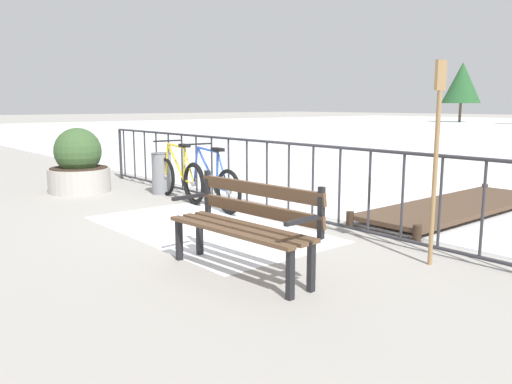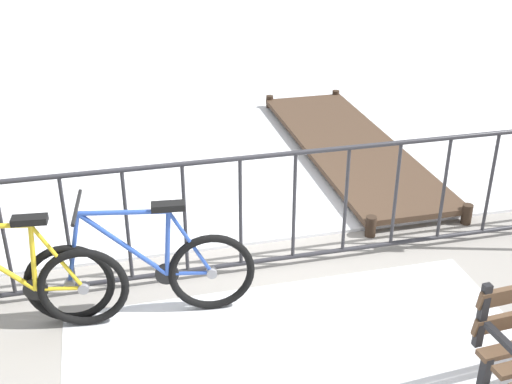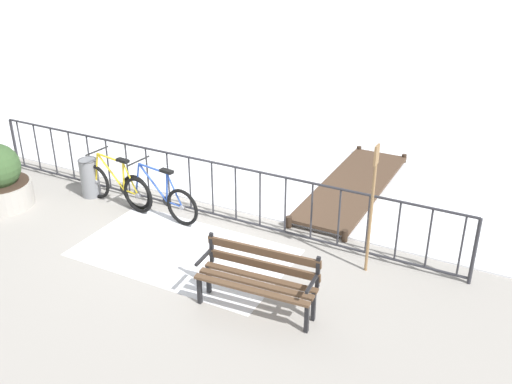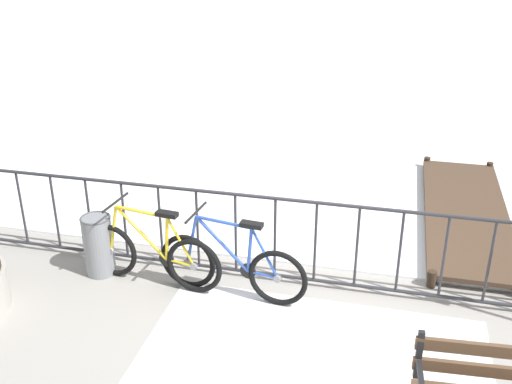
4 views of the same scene
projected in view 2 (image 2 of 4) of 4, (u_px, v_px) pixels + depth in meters
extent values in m
plane|color=#9E9991|center=(215.00, 275.00, 5.47)|extent=(160.00, 160.00, 0.00)
cube|color=white|center=(305.00, 360.00, 4.52)|extent=(3.30, 1.88, 0.01)
cylinder|color=#2D2D33|center=(211.00, 161.00, 5.00)|extent=(9.00, 0.04, 0.04)
cylinder|color=#2D2D33|center=(215.00, 267.00, 5.44)|extent=(9.00, 0.04, 0.04)
cylinder|color=#2D2D33|center=(5.00, 241.00, 4.88)|extent=(0.03, 0.03, 0.97)
cylinder|color=#2D2D33|center=(67.00, 233.00, 4.98)|extent=(0.03, 0.03, 0.97)
cylinder|color=#2D2D33|center=(127.00, 226.00, 5.07)|extent=(0.03, 0.03, 0.97)
cylinder|color=#2D2D33|center=(185.00, 220.00, 5.17)|extent=(0.03, 0.03, 0.97)
cylinder|color=#2D2D33|center=(241.00, 213.00, 5.27)|extent=(0.03, 0.03, 0.97)
cylinder|color=#2D2D33|center=(294.00, 207.00, 5.37)|extent=(0.03, 0.03, 0.97)
cylinder|color=#2D2D33|center=(346.00, 201.00, 5.46)|extent=(0.03, 0.03, 0.97)
cylinder|color=#2D2D33|center=(396.00, 195.00, 5.56)|extent=(0.03, 0.03, 0.97)
cylinder|color=#2D2D33|center=(444.00, 189.00, 5.66)|extent=(0.03, 0.03, 0.97)
cylinder|color=#2D2D33|center=(490.00, 184.00, 5.75)|extent=(0.03, 0.03, 0.97)
torus|color=black|center=(84.00, 288.00, 4.74)|extent=(0.66, 0.13, 0.66)
cylinder|color=gray|center=(84.00, 288.00, 4.74)|extent=(0.08, 0.07, 0.08)
cylinder|color=yellow|center=(33.00, 258.00, 4.57)|extent=(0.08, 0.04, 0.53)
cylinder|color=yellow|center=(60.00, 289.00, 4.71)|extent=(0.34, 0.06, 0.05)
cylinder|color=yellow|center=(58.00, 257.00, 4.59)|extent=(0.32, 0.06, 0.56)
cube|color=black|center=(29.00, 220.00, 4.44)|extent=(0.25, 0.12, 0.05)
cylinder|color=black|center=(36.00, 289.00, 4.69)|extent=(0.18, 0.04, 0.18)
torus|color=black|center=(212.00, 273.00, 4.92)|extent=(0.66, 0.13, 0.66)
cylinder|color=gray|center=(212.00, 273.00, 4.92)|extent=(0.08, 0.07, 0.08)
torus|color=black|center=(70.00, 284.00, 4.78)|extent=(0.66, 0.13, 0.66)
cylinder|color=gray|center=(70.00, 284.00, 4.78)|extent=(0.08, 0.07, 0.08)
cylinder|color=#2D51B2|center=(168.00, 243.00, 4.75)|extent=(0.08, 0.04, 0.53)
cylinder|color=#2D51B2|center=(124.00, 245.00, 4.70)|extent=(0.61, 0.10, 0.59)
cylinder|color=#2D51B2|center=(123.00, 212.00, 4.59)|extent=(0.63, 0.10, 0.07)
cylinder|color=#2D51B2|center=(189.00, 273.00, 4.89)|extent=(0.34, 0.06, 0.05)
cylinder|color=#2D51B2|center=(191.00, 243.00, 4.77)|extent=(0.32, 0.06, 0.56)
cylinder|color=#2D51B2|center=(74.00, 250.00, 4.66)|extent=(0.16, 0.05, 0.59)
cube|color=black|center=(168.00, 206.00, 4.61)|extent=(0.25, 0.12, 0.05)
cylinder|color=black|center=(77.00, 207.00, 4.52)|extent=(0.08, 0.52, 0.03)
cylinder|color=black|center=(167.00, 274.00, 4.86)|extent=(0.18, 0.04, 0.18)
cube|color=black|center=(482.00, 316.00, 3.90)|extent=(0.05, 0.05, 0.45)
cube|color=black|center=(508.00, 345.00, 3.70)|extent=(0.07, 0.40, 0.04)
cube|color=#4C3828|center=(349.00, 146.00, 7.70)|extent=(1.10, 3.65, 0.06)
cylinder|color=#35271C|center=(371.00, 226.00, 6.01)|extent=(0.10, 0.10, 0.20)
cylinder|color=#35271C|center=(467.00, 214.00, 6.23)|extent=(0.10, 0.10, 0.20)
cylinder|color=#35271C|center=(270.00, 103.00, 9.19)|extent=(0.10, 0.10, 0.20)
cylinder|color=#35271C|center=(336.00, 97.00, 9.40)|extent=(0.10, 0.10, 0.20)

